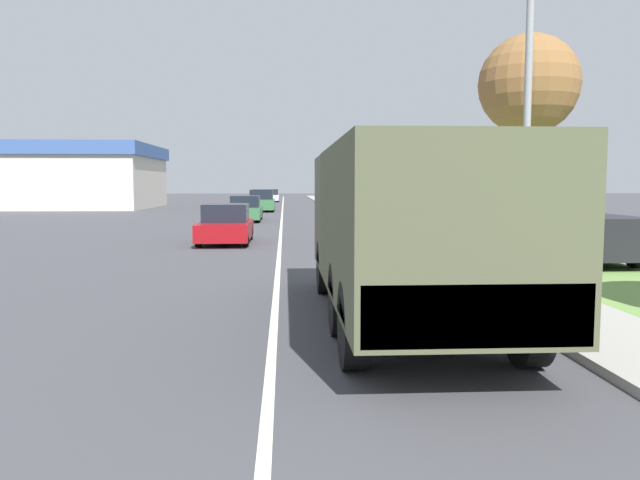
# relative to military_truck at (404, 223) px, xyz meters

# --- Properties ---
(ground_plane) EXTENTS (180.00, 180.00, 0.00)m
(ground_plane) POSITION_rel_military_truck_xyz_m (-1.95, 30.35, -1.51)
(ground_plane) COLOR #424247
(lane_centre_stripe) EXTENTS (0.12, 120.00, 0.00)m
(lane_centre_stripe) POSITION_rel_military_truck_xyz_m (-1.95, 30.35, -1.51)
(lane_centre_stripe) COLOR silver
(lane_centre_stripe) RESTS_ON ground
(sidewalk_right) EXTENTS (1.80, 120.00, 0.12)m
(sidewalk_right) POSITION_rel_military_truck_xyz_m (2.55, 30.35, -1.45)
(sidewalk_right) COLOR #9E9B93
(sidewalk_right) RESTS_ON ground
(grass_strip_right) EXTENTS (7.00, 120.00, 0.02)m
(grass_strip_right) POSITION_rel_military_truck_xyz_m (6.95, 30.35, -1.50)
(grass_strip_right) COLOR #6B9347
(grass_strip_right) RESTS_ON ground
(military_truck) EXTENTS (2.31, 7.41, 2.61)m
(military_truck) POSITION_rel_military_truck_xyz_m (0.00, 0.00, 0.00)
(military_truck) COLOR #474C38
(military_truck) RESTS_ON ground
(car_nearest_ahead) EXTENTS (1.73, 4.14, 1.38)m
(car_nearest_ahead) POSITION_rel_military_truck_xyz_m (-3.84, 12.77, -0.88)
(car_nearest_ahead) COLOR maroon
(car_nearest_ahead) RESTS_ON ground
(car_second_ahead) EXTENTS (1.77, 4.64, 1.41)m
(car_second_ahead) POSITION_rel_military_truck_xyz_m (-3.96, 25.71, -0.87)
(car_second_ahead) COLOR #336B3D
(car_second_ahead) RESTS_ON ground
(car_third_ahead) EXTENTS (1.73, 3.98, 1.65)m
(car_third_ahead) POSITION_rel_military_truck_xyz_m (-3.41, 37.40, -0.78)
(car_third_ahead) COLOR #336B3D
(car_third_ahead) RESTS_ON ground
(car_fourth_ahead) EXTENTS (1.87, 4.11, 1.52)m
(car_fourth_ahead) POSITION_rel_military_truck_xyz_m (-4.01, 46.41, -0.83)
(car_fourth_ahead) COLOR maroon
(car_fourth_ahead) RESTS_ON ground
(car_farthest_ahead) EXTENTS (1.88, 4.71, 1.43)m
(car_farthest_ahead) POSITION_rel_military_truck_xyz_m (-3.35, 62.07, -0.86)
(car_farthest_ahead) COLOR #B7BABF
(car_farthest_ahead) RESTS_ON ground
(pickup_truck) EXTENTS (2.01, 5.23, 1.88)m
(pickup_truck) POSITION_rel_military_truck_xyz_m (6.01, 7.62, -0.61)
(pickup_truck) COLOR black
(pickup_truck) RESTS_ON grass_strip_right
(lamp_post) EXTENTS (1.69, 0.24, 6.91)m
(lamp_post) POSITION_rel_military_truck_xyz_m (2.59, 2.44, 2.73)
(lamp_post) COLOR gray
(lamp_post) RESTS_ON sidewalk_right
(tree_mid_right) EXTENTS (3.79, 3.79, 7.71)m
(tree_mid_right) POSITION_rel_military_truck_xyz_m (7.52, 14.38, 4.30)
(tree_mid_right) COLOR brown
(tree_mid_right) RESTS_ON grass_strip_right
(building_distant) EXTENTS (12.88, 13.90, 5.34)m
(building_distant) POSITION_rel_military_truck_xyz_m (-19.37, 45.41, 1.19)
(building_distant) COLOR beige
(building_distant) RESTS_ON ground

